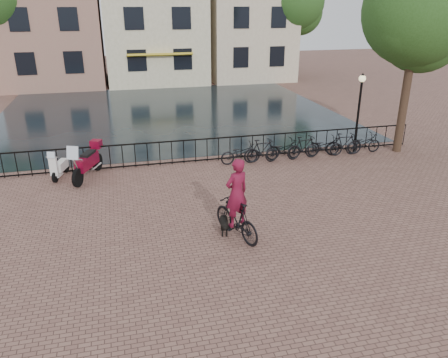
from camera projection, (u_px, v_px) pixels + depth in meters
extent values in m
plane|color=brown|center=(252.00, 264.00, 11.33)|extent=(100.00, 100.00, 0.00)
plane|color=black|center=(168.00, 112.00, 26.89)|extent=(20.00, 20.00, 0.00)
cube|color=black|center=(195.00, 140.00, 18.15)|extent=(20.00, 0.05, 0.05)
cube|color=black|center=(196.00, 160.00, 18.50)|extent=(20.00, 0.05, 0.05)
cube|color=#956357|center=(50.00, 6.00, 34.39)|extent=(7.50, 9.00, 12.00)
cube|color=#BCB48E|center=(152.00, 13.00, 36.36)|extent=(8.00, 9.00, 11.00)
cube|color=gold|center=(160.00, 55.00, 33.22)|extent=(5.00, 0.60, 0.15)
cube|color=#C2AC90|center=(244.00, 3.00, 37.86)|extent=(7.00, 9.00, 12.50)
cylinder|color=black|center=(0.00, 49.00, 31.99)|extent=(0.36, 0.36, 6.30)
cylinder|color=black|center=(406.00, 89.00, 18.89)|extent=(0.36, 0.36, 5.60)
sphere|color=#234918|center=(418.00, 10.00, 17.69)|extent=(4.48, 4.48, 4.48)
cylinder|color=black|center=(293.00, 44.00, 37.17)|extent=(0.36, 0.36, 5.95)
sphere|color=#234918|center=(295.00, 1.00, 35.89)|extent=(4.76, 4.76, 4.76)
cylinder|color=black|center=(358.00, 118.00, 19.17)|extent=(0.10, 0.10, 3.20)
sphere|color=beige|center=(362.00, 79.00, 18.53)|extent=(0.30, 0.30, 0.30)
imported|color=black|center=(236.00, 218.00, 12.40)|extent=(1.29, 2.12, 1.23)
imported|color=maroon|center=(237.00, 186.00, 12.03)|extent=(1.03, 0.86, 2.41)
imported|color=black|center=(241.00, 153.00, 18.22)|extent=(1.74, 0.66, 0.90)
imported|color=black|center=(262.00, 150.00, 18.41)|extent=(1.70, 0.65, 1.00)
imported|color=black|center=(283.00, 150.00, 18.64)|extent=(1.79, 0.86, 0.90)
imported|color=black|center=(304.00, 147.00, 18.83)|extent=(1.72, 0.75, 1.00)
imported|color=black|center=(324.00, 147.00, 19.06)|extent=(1.74, 0.66, 0.90)
imported|color=black|center=(344.00, 144.00, 19.26)|extent=(1.70, 0.60, 1.00)
imported|color=black|center=(363.00, 143.00, 19.49)|extent=(1.75, 0.69, 0.90)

